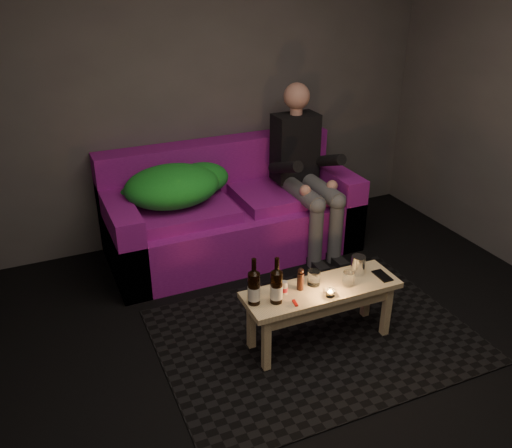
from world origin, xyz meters
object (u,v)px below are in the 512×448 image
Objects in this scene: sofa at (230,214)px; beer_bottle_b at (276,286)px; person at (304,167)px; beer_bottle_a at (254,287)px; steel_cup at (358,265)px; coffee_table at (321,297)px.

beer_bottle_b is (-0.28, -1.48, 0.21)m from sofa.
sofa reaches higher than beer_bottle_b.
beer_bottle_b is at bearing -124.49° from person.
steel_cup is (0.77, 0.04, -0.05)m from beer_bottle_a.
coffee_table is 3.35× the size of beer_bottle_a.
sofa is 2.02× the size of coffee_table.
beer_bottle_a is at bearing 177.68° from coffee_table.
sofa is at bearing 92.17° from coffee_table.
steel_cup is (0.64, 0.08, -0.05)m from beer_bottle_b.
steel_cup is at bearing 2.62° from beer_bottle_a.
sofa is 0.75m from person.
person is 4.56× the size of beer_bottle_b.
person reaches higher than sofa.
coffee_table is at bearing 4.04° from beer_bottle_b.
person is 1.64m from beer_bottle_a.
beer_bottle_b is at bearing -100.81° from sofa.
coffee_table is at bearing -113.60° from person.
coffee_table is 3.38× the size of beer_bottle_b.
beer_bottle_a is (-1.03, -1.27, -0.19)m from person.
beer_bottle_a is at bearing -129.10° from person.
sofa is 1.46m from steel_cup.
steel_cup is (0.31, 0.05, 0.14)m from coffee_table.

